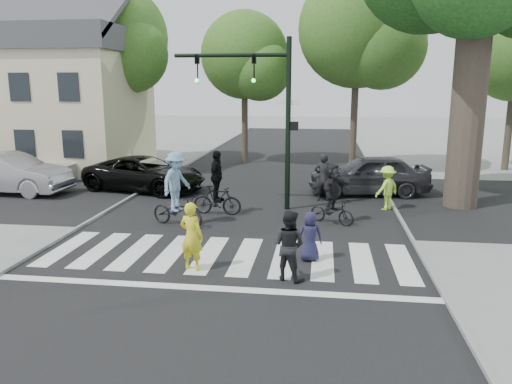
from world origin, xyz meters
TOP-DOWN VIEW (x-y plane):
  - ground at (0.00, 0.00)m, footprint 120.00×120.00m
  - road_stem at (0.00, 5.00)m, footprint 10.00×70.00m
  - road_cross at (0.00, 8.00)m, footprint 70.00×10.00m
  - curb_left at (-5.05, 5.00)m, footprint 0.10×70.00m
  - curb_right at (5.05, 5.00)m, footprint 0.10×70.00m
  - crosswalk at (0.00, 0.66)m, footprint 10.00×3.85m
  - traffic_signal at (0.35, 6.20)m, footprint 4.45×0.29m
  - bg_tree_0 at (-13.74, 16.00)m, footprint 5.46×5.20m
  - bg_tree_1 at (-8.70, 15.48)m, footprint 6.09×5.80m
  - bg_tree_2 at (-1.76, 16.62)m, footprint 5.04×4.80m
  - bg_tree_3 at (4.31, 15.27)m, footprint 6.30×6.00m
  - house at (-11.49, 13.98)m, footprint 8.40×8.10m
  - pedestrian_woman at (-0.64, -0.13)m, footprint 0.71×0.57m
  - pedestrian_child at (2.17, 0.90)m, footprint 0.67×0.48m
  - pedestrian_adult at (1.71, -0.43)m, footprint 0.99×0.90m
  - cyclist_left at (-2.09, 3.57)m, footprint 1.99×1.39m
  - cyclist_mid at (-1.14, 5.12)m, footprint 1.74×1.07m
  - cyclist_right at (2.78, 4.49)m, footprint 1.62×1.49m
  - car_suv at (-5.01, 8.67)m, footprint 5.63×3.59m
  - car_silver at (-10.35, 7.37)m, footprint 5.17×2.06m
  - car_grey at (4.30, 9.11)m, footprint 5.07×2.59m
  - bystander_hivis at (4.74, 6.61)m, footprint 1.16×1.13m
  - bystander_dark at (2.46, 7.72)m, footprint 0.68×0.45m

SIDE VIEW (x-z plane):
  - ground at x=0.00m, z-range 0.00..0.00m
  - road_stem at x=0.00m, z-range 0.00..0.01m
  - road_cross at x=0.00m, z-range 0.00..0.01m
  - crosswalk at x=0.00m, z-range 0.00..0.01m
  - curb_left at x=-5.05m, z-range 0.00..0.10m
  - curb_right at x=5.05m, z-range 0.00..0.10m
  - pedestrian_child at x=2.17m, z-range 0.00..1.29m
  - car_suv at x=-5.01m, z-range 0.00..1.44m
  - bystander_hivis at x=4.74m, z-range 0.00..1.59m
  - car_grey at x=4.30m, z-range 0.00..1.65m
  - pedestrian_adult at x=1.71m, z-range 0.00..1.65m
  - car_silver at x=-10.35m, z-range 0.00..1.67m
  - pedestrian_woman at x=-0.64m, z-range 0.00..1.69m
  - cyclist_right at x=2.78m, z-range -0.11..1.86m
  - cyclist_mid at x=-1.14m, z-range -0.20..2.03m
  - bystander_dark at x=2.46m, z-range 0.00..1.85m
  - cyclist_left at x=-2.09m, z-range -0.16..2.23m
  - house at x=-11.49m, z-range -0.61..8.21m
  - traffic_signal at x=0.35m, z-range 0.90..6.90m
  - bg_tree_2 at x=-1.76m, z-range 1.58..9.98m
  - bg_tree_0 at x=-13.74m, z-range 1.66..10.63m
  - bg_tree_1 at x=-8.70m, z-range 1.75..11.55m
  - bg_tree_3 at x=4.31m, z-range 1.84..12.04m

